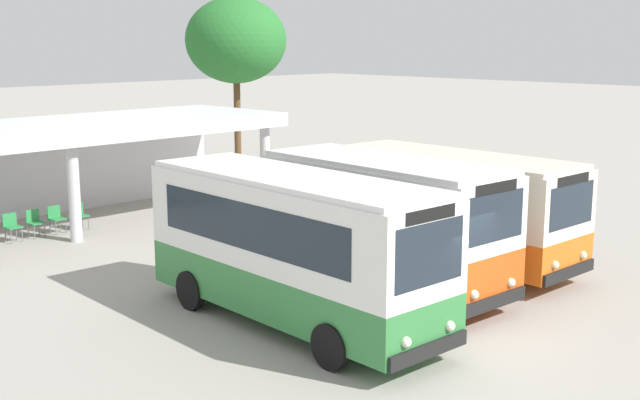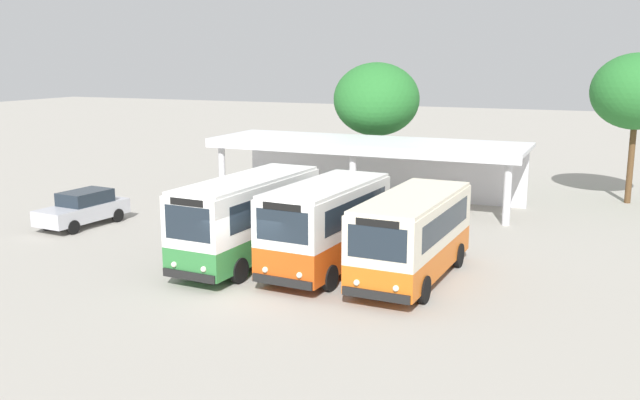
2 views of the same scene
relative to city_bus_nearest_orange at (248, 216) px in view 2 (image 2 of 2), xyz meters
The scene contains 12 objects.
ground_plane 3.89m from the city_bus_nearest_orange, 61.08° to the right, with size 180.00×180.00×0.00m, color #A39E93.
city_bus_nearest_orange is the anchor object (origin of this frame).
city_bus_second_in_row 3.15m from the city_bus_nearest_orange, ahead, with size 2.76×6.67×3.24m.
city_bus_middle_cream 6.30m from the city_bus_nearest_orange, ahead, with size 2.64×7.17×3.02m.
parked_car_flank 10.19m from the city_bus_nearest_orange, 167.87° to the left, with size 2.14×4.50×1.62m.
terminal_canopy 12.69m from the city_bus_nearest_orange, 88.03° to the left, with size 16.57×5.15×3.40m.
waiting_chair_end_by_column 11.44m from the city_bus_nearest_orange, 94.74° to the left, with size 0.46×0.46×0.86m.
waiting_chair_second_from_end 11.43m from the city_bus_nearest_orange, 90.98° to the left, with size 0.46×0.46×0.86m.
waiting_chair_middle_seat 11.52m from the city_bus_nearest_orange, 87.23° to the left, with size 0.46×0.46×0.86m.
waiting_chair_fourth_seat 11.49m from the city_bus_nearest_orange, 83.47° to the left, with size 0.46×0.46×0.86m.
roadside_tree_behind_canopy 17.91m from the city_bus_nearest_orange, 93.10° to the left, with size 5.15×5.15×7.40m.
roadside_tree_east_of_canopy 22.58m from the city_bus_nearest_orange, 53.27° to the left, with size 4.69×4.69×7.93m.
Camera 2 is at (11.01, -19.49, 7.67)m, focal length 39.21 mm.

